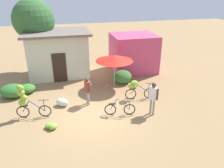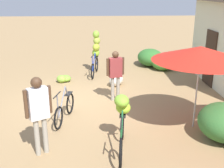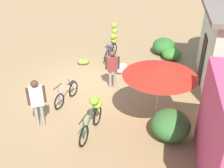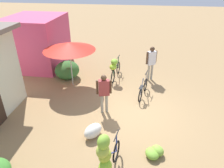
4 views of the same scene
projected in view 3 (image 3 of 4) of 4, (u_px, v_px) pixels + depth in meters
name	position (u px, v px, depth m)	size (l,w,h in m)	color
ground_plane	(84.00, 86.00, 11.30)	(60.00, 60.00, 0.00)	#97774E
hedge_bush_front_left	(164.00, 46.00, 14.21)	(1.45, 1.17, 0.78)	#306A2B
hedge_bush_front_right	(172.00, 54.00, 13.56)	(0.99, 0.96, 0.54)	#3B7C2C
hedge_bush_mid	(171.00, 125.00, 8.29)	(1.28, 1.22, 0.89)	#356F31
market_umbrella	(160.00, 71.00, 8.21)	(2.34, 2.34, 2.12)	beige
bicycle_leftmost	(113.00, 38.00, 13.46)	(1.69, 0.44, 1.78)	black
bicycle_near_pile	(66.00, 94.00, 10.06)	(1.54, 0.39, 0.94)	black
bicycle_center_loaded	(94.00, 110.00, 8.50)	(1.74, 0.42, 1.17)	black
banana_pile_on_ground	(83.00, 61.00, 13.12)	(0.67, 0.68, 0.28)	#7FAF39
produce_sack	(122.00, 68.00, 12.24)	(0.70, 0.44, 0.44)	silver
person_vendor	(112.00, 66.00, 10.70)	(0.29, 0.56, 1.60)	gray
person_bystander	(37.00, 99.00, 8.40)	(0.37, 0.51, 1.74)	gray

